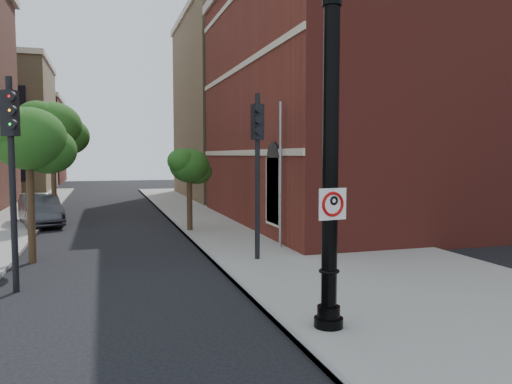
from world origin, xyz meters
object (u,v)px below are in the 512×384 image
object	(u,v)px
lamppost	(330,173)
parked_car	(40,210)
traffic_signal_right	(257,149)
no_parking_sign	(333,204)
traffic_signal_left	(11,148)

from	to	relation	value
lamppost	parked_car	world-z (taller)	lamppost
traffic_signal_right	parked_car	bearing A→B (deg)	117.51
no_parking_sign	lamppost	bearing A→B (deg)	74.57
no_parking_sign	traffic_signal_left	bearing A→B (deg)	132.71
parked_car	traffic_signal_left	world-z (taller)	traffic_signal_left
no_parking_sign	traffic_signal_left	xyz separation A→B (m)	(-6.16, 5.04, 1.06)
parked_car	traffic_signal_right	xyz separation A→B (m)	(7.55, -11.00, 2.83)
parked_car	traffic_signal_left	bearing A→B (deg)	-99.97
lamppost	traffic_signal_left	bearing A→B (deg)	141.76
lamppost	traffic_signal_left	size ratio (longest dim) A/B	1.25
traffic_signal_right	no_parking_sign	bearing A→B (deg)	-101.98
lamppost	no_parking_sign	size ratio (longest dim) A/B	11.25
lamppost	traffic_signal_left	xyz separation A→B (m)	(-6.18, 4.87, 0.50)
no_parking_sign	traffic_signal_right	size ratio (longest dim) A/B	0.11
no_parking_sign	traffic_signal_left	world-z (taller)	traffic_signal_left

